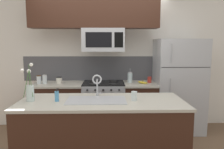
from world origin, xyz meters
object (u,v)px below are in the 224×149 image
Objects in this scene: stove_range at (104,107)px; refrigerator at (178,85)px; sink_faucet at (97,82)px; drinking_glass at (134,96)px; coffee_tin at (149,80)px; banana_bunch at (143,82)px; flower_vase at (30,91)px; storage_jar_tall at (39,80)px; microwave at (103,40)px; french_press at (130,77)px; storage_jar_medium at (45,79)px; storage_jar_short at (59,80)px; dish_soap_bottle at (57,96)px.

refrigerator is (1.40, 0.02, 0.40)m from stove_range.
refrigerator is 5.62× the size of sink_faucet.
coffee_tin is at bearing 71.05° from drinking_glass.
banana_bunch is at bearing 50.69° from sink_faucet.
drinking_glass is (0.41, -1.27, 0.51)m from stove_range.
storage_jar_tall is at bearing 102.18° from flower_vase.
stove_range is at bearing 175.14° from banana_bunch.
sink_faucet is (-0.07, -1.01, -0.59)m from microwave.
microwave is 0.86m from french_press.
drinking_glass is at bearing -39.89° from storage_jar_medium.
storage_jar_tall is 1.34× the size of storage_jar_short.
storage_jar_short is at bearing -179.93° from refrigerator.
flower_vase is (-1.41, -1.32, 0.03)m from french_press.
microwave is at bearing -170.76° from french_press.
storage_jar_medium reaches higher than stove_range.
sink_faucet is (-0.07, -1.03, 0.65)m from stove_range.
storage_jar_tall is (-2.58, -0.05, 0.13)m from refrigerator.
storage_jar_short reaches higher than banana_bunch.
refrigerator is at bearing 1.67° from microwave.
sink_faucet is (1.11, -1.01, 0.12)m from storage_jar_tall.
banana_bunch is at bearing 75.49° from drinking_glass.
storage_jar_medium is (-2.48, -0.04, 0.13)m from refrigerator.
coffee_tin is at bearing 176.80° from refrigerator.
storage_jar_medium is at bearing 178.83° from banana_bunch.
french_press is 1.62× the size of dish_soap_bottle.
french_press is at bearing 3.10° from storage_jar_medium.
refrigerator reaches higher than dish_soap_bottle.
stove_range is 1.25× the size of microwave.
sink_faucet is at bearing -117.51° from french_press.
storage_jar_tall is (-1.18, -0.03, 0.53)m from stove_range.
dish_soap_bottle is (-0.57, -1.26, -0.72)m from microwave.
storage_jar_medium is (-1.07, -0.00, -0.71)m from microwave.
flower_vase reaches higher than storage_jar_medium.
banana_bunch is at bearing 36.26° from flower_vase.
microwave is 1.38m from storage_jar_tall.
storage_jar_short is 1.55m from banana_bunch.
banana_bunch is 1.78m from dish_soap_bottle.
microwave is 1.14m from coffee_tin.
storage_jar_tall is 0.96× the size of storage_jar_medium.
banana_bunch is 0.27m from french_press.
dish_soap_bottle reaches higher than stove_range.
sink_faucet reaches higher than dish_soap_bottle.
storage_jar_short is at bearing 177.08° from banana_bunch.
microwave is at bearing 65.73° from dish_soap_bottle.
drinking_glass is at bearing -108.95° from coffee_tin.
stove_range is 3.04× the size of sink_faucet.
stove_range is 1.49m from dish_soap_bottle.
dish_soap_bottle is (-1.29, -1.22, 0.05)m from banana_bunch.
storage_jar_tall reaches higher than stove_range.
flower_vase is at bearing -94.04° from storage_jar_short.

